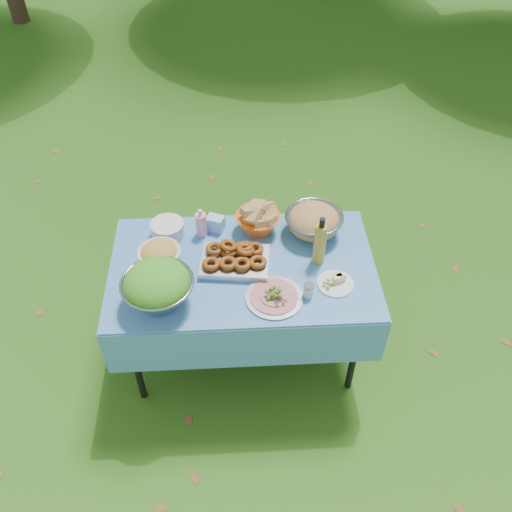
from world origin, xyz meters
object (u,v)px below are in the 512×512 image
at_px(bread_bowl, 258,219).
at_px(salad_bowl, 157,286).
at_px(oil_bottle, 320,240).
at_px(plate_stack, 168,229).
at_px(pasta_bowl_steel, 314,221).
at_px(charcuterie_platter, 274,294).
at_px(picnic_table, 244,310).

bearing_deg(bread_bowl, salad_bowl, -135.41).
distance_m(bread_bowl, oil_bottle, 0.43).
xyz_separation_m(salad_bowl, plate_stack, (0.01, 0.51, -0.08)).
bearing_deg(bread_bowl, pasta_bowl_steel, -6.29).
bearing_deg(oil_bottle, plate_stack, 162.98).
height_order(plate_stack, bread_bowl, bread_bowl).
xyz_separation_m(salad_bowl, oil_bottle, (0.85, 0.26, 0.03)).
height_order(bread_bowl, pasta_bowl_steel, pasta_bowl_steel).
bearing_deg(charcuterie_platter, bread_bowl, 96.08).
xyz_separation_m(picnic_table, bread_bowl, (0.10, 0.29, 0.47)).
xyz_separation_m(plate_stack, pasta_bowl_steel, (0.85, -0.02, 0.04)).
relative_size(bread_bowl, charcuterie_platter, 0.86).
xyz_separation_m(plate_stack, oil_bottle, (0.84, -0.26, 0.11)).
bearing_deg(charcuterie_platter, plate_stack, 138.06).
xyz_separation_m(picnic_table, pasta_bowl_steel, (0.42, 0.25, 0.47)).
relative_size(pasta_bowl_steel, oil_bottle, 1.08).
bearing_deg(charcuterie_platter, pasta_bowl_steel, 61.82).
relative_size(picnic_table, charcuterie_platter, 4.82).
xyz_separation_m(pasta_bowl_steel, oil_bottle, (-0.00, -0.23, 0.06)).
height_order(picnic_table, plate_stack, plate_stack).
distance_m(charcuterie_platter, oil_bottle, 0.39).
xyz_separation_m(charcuterie_platter, oil_bottle, (0.26, 0.26, 0.12)).
relative_size(plate_stack, charcuterie_platter, 0.64).
relative_size(bread_bowl, oil_bottle, 0.85).
bearing_deg(charcuterie_platter, salad_bowl, 179.36).
xyz_separation_m(picnic_table, salad_bowl, (-0.43, -0.24, 0.50)).
bearing_deg(plate_stack, oil_bottle, -17.02).
relative_size(plate_stack, oil_bottle, 0.63).
height_order(bread_bowl, oil_bottle, oil_bottle).
relative_size(salad_bowl, plate_stack, 1.91).
bearing_deg(oil_bottle, picnic_table, -177.34).
distance_m(pasta_bowl_steel, oil_bottle, 0.24).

